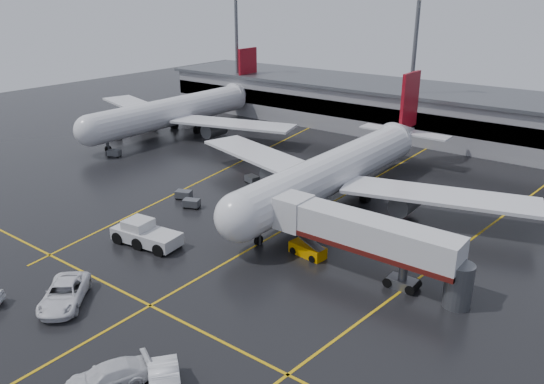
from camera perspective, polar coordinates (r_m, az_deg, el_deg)
The scene contains 20 objects.
ground at distance 62.73m, azimuth 2.57°, elevation -3.29°, with size 220.00×220.00×0.00m, color black.
apron_line_centre at distance 62.72m, azimuth 2.57°, elevation -3.29°, with size 0.25×90.00×0.02m, color gold.
apron_line_stop at distance 48.39m, azimuth -12.84°, elevation -11.70°, with size 60.00×0.25×0.02m, color gold.
apron_line_left at distance 81.71m, azimuth -4.95°, elevation 2.48°, with size 0.25×70.00×0.02m, color gold.
apron_line_right at distance 64.30m, azimuth 21.19°, elevation -4.14°, with size 0.25×70.00×0.02m, color gold.
terminal at distance 102.74m, azimuth 18.23°, elevation 7.82°, with size 122.00×19.00×8.60m.
light_mast_left at distance 118.65m, azimuth -3.78°, elevation 15.38°, with size 3.00×1.20×25.45m.
light_mast_mid at distance 97.38m, azimuth 14.86°, elevation 13.58°, with size 3.00×1.20×25.45m.
main_airliner at distance 68.90m, azimuth 7.24°, elevation 2.55°, with size 48.80×45.60×14.10m.
second_airliner at distance 103.66m, azimuth -9.81°, elevation 8.60°, with size 48.80×45.60×14.10m.
jet_bridge at distance 50.89m, azimuth 9.78°, elevation -4.71°, with size 19.90×3.40×6.05m.
pushback_tractor at distance 58.78m, azimuth -13.35°, elevation -4.44°, with size 7.98×4.16×2.73m.
belt_loader at distance 55.18m, azimuth 3.82°, elevation -6.16°, with size 4.07×2.26×2.46m.
service_van_a at distance 50.33m, azimuth -21.25°, elevation -10.08°, with size 3.17×6.87×1.91m, color white.
service_van_b at distance 40.17m, azimuth -17.16°, elevation -18.30°, with size 2.40×5.90×1.71m, color silver.
baggage_cart_a at distance 67.46m, azimuth -8.56°, elevation -1.16°, with size 2.35×1.99×1.12m.
baggage_cart_b at distance 70.46m, azimuth -9.39°, elevation -0.24°, with size 2.34×1.96×1.12m.
baggage_cart_c at distance 75.17m, azimuth -2.13°, elevation 1.39°, with size 2.29×1.82×1.12m.
baggage_cart_d at distance 101.67m, azimuth -16.30°, elevation 5.75°, with size 2.08×1.43×1.12m.
baggage_cart_e at distance 91.01m, azimuth -16.44°, elevation 4.02°, with size 2.37×2.05×1.12m.
Camera 1 is at (32.43, -47.20, 25.59)m, focal length 35.38 mm.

